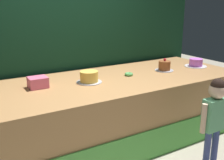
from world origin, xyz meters
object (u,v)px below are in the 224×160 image
Objects in this scene: child_figure at (215,111)px; pink_box at (38,82)px; cake_right at (164,66)px; donut at (129,74)px; cake_center at (89,77)px; cake_far_right at (196,63)px.

pink_box is at bearing 140.78° from child_figure.
child_figure is at bearing -103.25° from cake_right.
cake_right reaches higher than donut.
cake_center is 1.84m from cake_far_right.
cake_right is at bearing 76.75° from child_figure.
cake_far_right reaches higher than donut.
donut is 0.34× the size of cake_far_right.
donut is 0.62m from cake_right.
cake_right is at bearing -2.91° from donut.
cake_far_right is at bearing -1.88° from cake_center.
child_figure is 3.88× the size of cake_right.
pink_box reaches higher than cake_far_right.
pink_box is at bearing 169.32° from cake_center.
pink_box is 0.63× the size of cake_far_right.
cake_right is (0.27, 1.15, 0.25)m from child_figure.
cake_center is 1.23m from cake_right.
cake_right reaches higher than pink_box.
pink_box is 0.80× the size of cake_right.
child_figure reaches higher than pink_box.
cake_far_right is at bearing -4.09° from cake_right.
donut is (1.23, -0.10, -0.04)m from pink_box.
cake_far_right is (1.84, -0.06, -0.01)m from cake_center.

